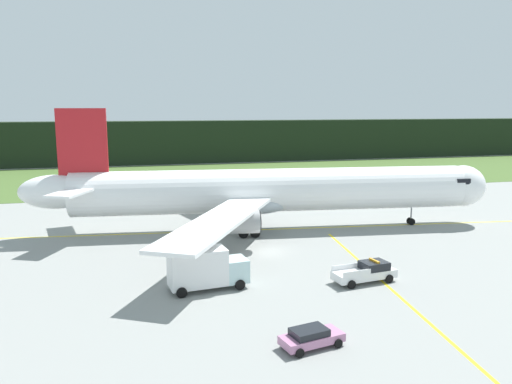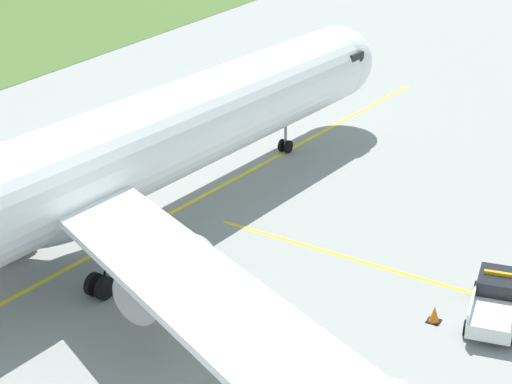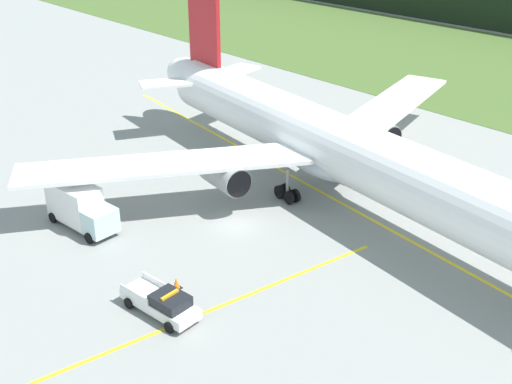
% 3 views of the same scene
% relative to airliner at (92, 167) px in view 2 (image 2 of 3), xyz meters
% --- Properties ---
extents(ground, '(320.00, 320.00, 0.00)m').
position_rel_airliner_xyz_m(ground, '(-2.70, -9.35, -4.96)').
color(ground, gray).
extents(taxiway_centerline_main, '(77.91, 9.10, 0.01)m').
position_rel_airliner_xyz_m(taxiway_centerline_main, '(0.58, -0.07, -4.96)').
color(taxiway_centerline_main, yellow).
rests_on(taxiway_centerline_main, ground).
extents(airliner, '(59.15, 50.03, 15.27)m').
position_rel_airliner_xyz_m(airliner, '(0.00, 0.00, 0.00)').
color(airliner, white).
rests_on(airliner, ground).
extents(ops_pickup_truck, '(5.97, 2.89, 1.94)m').
position_rel_airliner_xyz_m(ops_pickup_truck, '(3.27, -20.79, -4.06)').
color(ops_pickup_truck, white).
rests_on(ops_pickup_truck, ground).
extents(apron_cone, '(0.64, 0.64, 0.80)m').
position_rel_airliner_xyz_m(apron_cone, '(1.44, -18.43, -4.57)').
color(apron_cone, black).
rests_on(apron_cone, ground).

